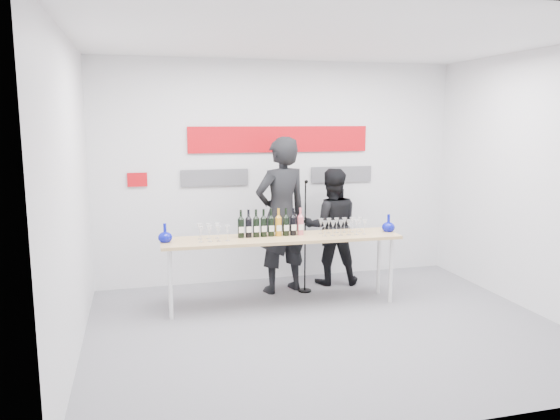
{
  "coord_description": "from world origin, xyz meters",
  "views": [
    {
      "loc": [
        -1.9,
        -5.25,
        2.21
      ],
      "look_at": [
        -0.27,
        0.94,
        1.15
      ],
      "focal_mm": 35.0,
      "sensor_mm": 36.0,
      "label": 1
    }
  ],
  "objects_px": {
    "presenter_right": "(331,227)",
    "mic_stand": "(305,258)",
    "presenter_left": "(281,215)",
    "tasting_table": "(282,242)"
  },
  "relations": [
    {
      "from": "tasting_table",
      "to": "presenter_left",
      "type": "bearing_deg",
      "value": 78.15
    },
    {
      "from": "presenter_right",
      "to": "mic_stand",
      "type": "height_order",
      "value": "presenter_right"
    },
    {
      "from": "presenter_right",
      "to": "mic_stand",
      "type": "xyz_separation_m",
      "value": [
        -0.46,
        -0.28,
        -0.34
      ]
    },
    {
      "from": "presenter_left",
      "to": "presenter_right",
      "type": "xyz_separation_m",
      "value": [
        0.75,
        0.17,
        -0.22
      ]
    },
    {
      "from": "presenter_left",
      "to": "mic_stand",
      "type": "distance_m",
      "value": 0.64
    },
    {
      "from": "tasting_table",
      "to": "presenter_left",
      "type": "distance_m",
      "value": 0.61
    },
    {
      "from": "presenter_left",
      "to": "presenter_right",
      "type": "bearing_deg",
      "value": 176.58
    },
    {
      "from": "presenter_left",
      "to": "mic_stand",
      "type": "bearing_deg",
      "value": 143.94
    },
    {
      "from": "presenter_left",
      "to": "presenter_right",
      "type": "distance_m",
      "value": 0.8
    },
    {
      "from": "mic_stand",
      "to": "tasting_table",
      "type": "bearing_deg",
      "value": -122.09
    }
  ]
}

